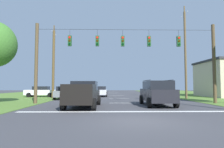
# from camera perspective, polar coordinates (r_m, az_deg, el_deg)

# --- Properties ---
(ground_plane) EXTENTS (120.00, 120.00, 0.00)m
(ground_plane) POSITION_cam_1_polar(r_m,az_deg,el_deg) (9.12, 7.84, -13.56)
(ground_plane) COLOR #3D3D42
(stop_bar_stripe) EXTENTS (13.99, 0.45, 0.01)m
(stop_bar_stripe) POSITION_cam_1_polar(r_m,az_deg,el_deg) (12.19, 5.48, -11.00)
(stop_bar_stripe) COLOR white
(stop_bar_stripe) RESTS_ON ground
(lane_dash_0) EXTENTS (2.50, 0.15, 0.01)m
(lane_dash_0) POSITION_cam_1_polar(r_m,az_deg,el_deg) (18.13, 3.26, -8.54)
(lane_dash_0) COLOR white
(lane_dash_0) RESTS_ON ground
(lane_dash_1) EXTENTS (2.50, 0.15, 0.01)m
(lane_dash_1) POSITION_cam_1_polar(r_m,az_deg,el_deg) (24.77, 2.05, -7.19)
(lane_dash_1) COLOR white
(lane_dash_1) RESTS_ON ground
(lane_dash_2) EXTENTS (2.50, 0.15, 0.01)m
(lane_dash_2) POSITION_cam_1_polar(r_m,az_deg,el_deg) (31.31, 1.37, -6.42)
(lane_dash_2) COLOR white
(lane_dash_2) RESTS_ON ground
(lane_dash_3) EXTENTS (2.50, 0.15, 0.01)m
(lane_dash_3) POSITION_cam_1_polar(r_m,az_deg,el_deg) (41.46, 0.74, -5.71)
(lane_dash_3) COLOR white
(lane_dash_3) RESTS_ON ground
(lane_dash_4) EXTENTS (2.50, 0.15, 0.01)m
(lane_dash_4) POSITION_cam_1_polar(r_m,az_deg,el_deg) (49.35, 0.43, -5.35)
(lane_dash_4) COLOR white
(lane_dash_4) RESTS_ON ground
(overhead_signal_span) EXTENTS (16.54, 0.31, 7.29)m
(overhead_signal_span) POSITION_cam_1_polar(r_m,az_deg,el_deg) (17.69, 4.00, 4.73)
(overhead_signal_span) COLOR brown
(overhead_signal_span) RESTS_ON ground
(pickup_truck) EXTENTS (2.44, 5.47, 1.95)m
(pickup_truck) POSITION_cam_1_polar(r_m,az_deg,el_deg) (14.73, -8.42, -5.92)
(pickup_truck) COLOR black
(pickup_truck) RESTS_ON ground
(suv_black) EXTENTS (2.22, 4.80, 2.05)m
(suv_black) POSITION_cam_1_polar(r_m,az_deg,el_deg) (16.04, 13.15, -5.33)
(suv_black) COLOR black
(suv_black) RESTS_ON ground
(distant_car_crossing_white) EXTENTS (4.42, 2.27, 1.52)m
(distant_car_crossing_white) POSITION_cam_1_polar(r_m,az_deg,el_deg) (29.47, -20.21, -4.86)
(distant_car_crossing_white) COLOR silver
(distant_car_crossing_white) RESTS_ON ground
(distant_car_oncoming) EXTENTS (2.05, 4.31, 1.52)m
(distant_car_oncoming) POSITION_cam_1_polar(r_m,az_deg,el_deg) (29.21, -3.43, -5.08)
(distant_car_oncoming) COLOR silver
(distant_car_oncoming) RESTS_ON ground
(distant_car_far_parked) EXTENTS (2.15, 4.37, 1.52)m
(distant_car_far_parked) POSITION_cam_1_polar(r_m,az_deg,el_deg) (24.06, -13.79, -5.33)
(distant_car_far_parked) COLOR slate
(distant_car_far_parked) RESTS_ON ground
(utility_pole_mid_right) EXTENTS (0.27, 1.93, 11.67)m
(utility_pole_mid_right) POSITION_cam_1_polar(r_m,az_deg,el_deg) (25.82, 20.86, 5.81)
(utility_pole_mid_right) COLOR brown
(utility_pole_mid_right) RESTS_ON ground
(utility_pole_near_left) EXTENTS (0.33, 1.84, 9.51)m
(utility_pole_near_left) POSITION_cam_1_polar(r_m,az_deg,el_deg) (26.18, -16.92, 3.11)
(utility_pole_near_left) COLOR brown
(utility_pole_near_left) RESTS_ON ground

